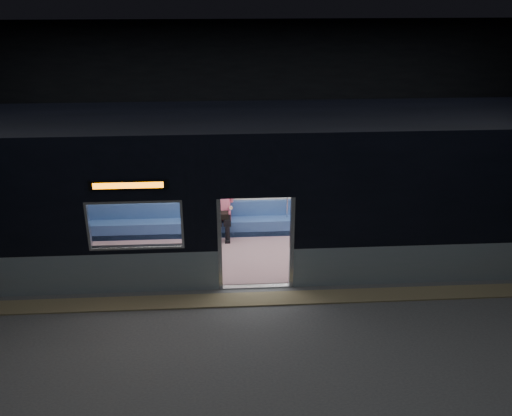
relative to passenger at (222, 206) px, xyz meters
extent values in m
cube|color=#47494C|center=(0.68, -3.55, -0.83)|extent=(24.00, 14.00, 0.01)
cube|color=black|center=(0.68, -3.55, 4.16)|extent=(24.00, 14.00, 0.04)
cube|color=black|center=(0.68, 3.43, 1.68)|extent=(24.00, 0.04, 5.00)
cube|color=#8C7F59|center=(0.68, -3.00, -0.81)|extent=(22.80, 0.50, 0.03)
cube|color=#8B97A5|center=(-4.17, -2.49, -0.37)|extent=(8.30, 0.12, 0.90)
cube|color=#8B97A5|center=(5.53, -2.49, -0.37)|extent=(8.30, 0.12, 0.90)
cube|color=black|center=(-4.17, -2.49, 1.23)|extent=(8.30, 0.12, 2.30)
cube|color=black|center=(5.53, -2.49, 1.23)|extent=(8.30, 0.12, 2.30)
cube|color=black|center=(0.68, -2.49, 1.80)|extent=(1.40, 0.12, 1.15)
cube|color=#B7BABC|center=(-0.06, -2.49, 0.20)|extent=(0.08, 0.14, 2.05)
cube|color=#B7BABC|center=(1.42, -2.49, 0.20)|extent=(0.08, 0.14, 2.05)
cube|color=black|center=(-1.77, -2.57, 1.57)|extent=(1.50, 0.04, 0.18)
cube|color=orange|center=(-1.77, -2.57, 1.57)|extent=(1.34, 0.03, 0.12)
cube|color=beige|center=(0.68, 0.39, 0.78)|extent=(18.00, 0.12, 3.20)
cube|color=black|center=(0.68, -1.05, 2.45)|extent=(18.00, 3.00, 0.15)
cube|color=#856062|center=(0.68, -1.05, -0.80)|extent=(17.76, 2.76, 0.04)
cube|color=beige|center=(0.68, -1.05, 1.53)|extent=(17.76, 2.76, 0.10)
cube|color=#2E4587|center=(0.68, 0.07, -0.58)|extent=(11.00, 0.48, 0.41)
cube|color=#2E4587|center=(0.68, 0.26, -0.17)|extent=(11.00, 0.10, 0.40)
cube|color=#876268|center=(-2.62, -2.14, -0.58)|extent=(4.40, 0.48, 0.41)
cube|color=#876268|center=(3.98, -2.14, -0.58)|extent=(4.40, 0.48, 0.41)
cylinder|color=silver|center=(-0.27, -2.18, 0.35)|extent=(0.04, 0.04, 2.26)
cylinder|color=silver|center=(-0.27, 0.08, 0.35)|extent=(0.04, 0.04, 2.26)
cylinder|color=silver|center=(1.63, -2.18, 0.35)|extent=(0.04, 0.04, 2.26)
cylinder|color=silver|center=(1.63, 0.08, 0.35)|extent=(0.04, 0.04, 2.26)
cylinder|color=silver|center=(0.68, 0.03, 1.13)|extent=(11.00, 0.03, 0.03)
cube|color=black|center=(-0.11, -0.16, -0.29)|extent=(0.18, 0.49, 0.17)
cube|color=black|center=(0.11, -0.16, -0.29)|extent=(0.18, 0.49, 0.17)
cylinder|color=black|center=(-0.11, -0.38, -0.57)|extent=(0.11, 0.11, 0.43)
cylinder|color=black|center=(0.11, -0.38, -0.57)|extent=(0.11, 0.11, 0.43)
cube|color=#E16482|center=(0.00, 0.04, -0.27)|extent=(0.42, 0.23, 0.21)
cylinder|color=#E16482|center=(0.00, 0.07, 0.10)|extent=(0.44, 0.44, 0.54)
sphere|color=tan|center=(0.00, 0.05, 0.49)|extent=(0.22, 0.22, 0.22)
sphere|color=black|center=(0.00, 0.10, 0.53)|extent=(0.23, 0.23, 0.23)
cube|color=black|center=(0.01, -0.24, -0.13)|extent=(0.35, 0.32, 0.14)
cube|color=white|center=(1.69, 0.31, 0.66)|extent=(1.01, 0.03, 0.65)
camera|label=1|loc=(0.05, -12.38, 5.20)|focal=38.00mm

